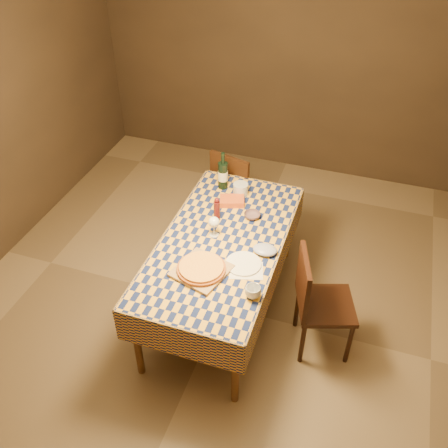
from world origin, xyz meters
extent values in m
plane|color=brown|center=(0.00, 0.00, 0.00)|extent=(5.00, 5.00, 0.00)
cube|color=#34271D|center=(0.00, 2.50, 1.35)|extent=(4.50, 0.10, 2.70)
cylinder|color=brown|center=(-0.38, -0.83, 0.38)|extent=(0.06, 0.06, 0.75)
cylinder|color=brown|center=(0.38, -0.83, 0.38)|extent=(0.06, 0.06, 0.75)
cylinder|color=brown|center=(-0.38, 0.83, 0.38)|extent=(0.06, 0.06, 0.75)
cylinder|color=brown|center=(0.38, 0.83, 0.38)|extent=(0.06, 0.06, 0.75)
cube|color=brown|center=(0.00, 0.00, 0.74)|extent=(0.90, 1.80, 0.03)
cube|color=olive|center=(0.00, 0.00, 0.76)|extent=(0.92, 1.82, 0.02)
cube|color=olive|center=(0.00, -0.92, 0.62)|extent=(0.94, 0.01, 0.30)
cube|color=olive|center=(0.00, 0.92, 0.62)|extent=(0.94, 0.01, 0.30)
cube|color=olive|center=(-0.47, 0.00, 0.62)|extent=(0.01, 1.84, 0.30)
cube|color=olive|center=(0.47, 0.00, 0.62)|extent=(0.01, 1.84, 0.30)
cube|color=#A27D4C|center=(-0.03, -0.38, 0.78)|extent=(0.44, 0.44, 0.02)
cylinder|color=#964819|center=(-0.03, -0.38, 0.80)|extent=(0.44, 0.44, 0.02)
cylinder|color=orange|center=(-0.03, -0.38, 0.82)|extent=(0.40, 0.40, 0.02)
cylinder|color=#451012|center=(-0.13, 0.24, 0.86)|extent=(0.06, 0.06, 0.18)
sphere|color=#451012|center=(-0.13, 0.24, 0.97)|extent=(0.04, 0.04, 0.04)
imported|color=#5B434C|center=(0.14, 0.36, 0.79)|extent=(0.18, 0.18, 0.04)
cylinder|color=white|center=(-0.08, 0.05, 0.77)|extent=(0.08, 0.08, 0.01)
cylinder|color=white|center=(-0.08, 0.05, 0.82)|extent=(0.01, 0.01, 0.08)
sphere|color=white|center=(-0.08, 0.05, 0.90)|extent=(0.09, 0.09, 0.09)
ellipsoid|color=#410711|center=(-0.08, 0.05, 0.89)|extent=(0.06, 0.06, 0.04)
cylinder|color=black|center=(-0.23, 0.70, 0.90)|extent=(0.09, 0.09, 0.25)
cylinder|color=black|center=(-0.23, 0.70, 1.07)|extent=(0.03, 0.03, 0.10)
cylinder|color=beige|center=(-0.23, 0.70, 0.90)|extent=(0.09, 0.09, 0.09)
cylinder|color=#B8BCBF|center=(-0.05, 0.64, 0.82)|extent=(0.17, 0.17, 0.11)
cube|color=#BC4918|center=(-0.08, 0.49, 0.80)|extent=(0.24, 0.20, 0.05)
cylinder|color=white|center=(0.24, -0.21, 0.78)|extent=(0.34, 0.34, 0.02)
imported|color=silver|center=(0.39, -0.49, 0.81)|extent=(0.14, 0.14, 0.09)
cube|color=silver|center=(0.28, -0.26, 0.77)|extent=(0.29, 0.25, 0.00)
ellipsoid|color=#949BBE|center=(0.36, -0.03, 0.80)|extent=(0.19, 0.15, 0.06)
cube|color=black|center=(-0.21, 1.16, 0.45)|extent=(0.51, 0.51, 0.04)
cube|color=black|center=(-0.26, 0.97, 0.70)|extent=(0.42, 0.14, 0.46)
cylinder|color=black|center=(0.01, 1.29, 0.21)|extent=(0.04, 0.04, 0.43)
cylinder|color=black|center=(-0.33, 1.38, 0.21)|extent=(0.04, 0.04, 0.43)
cylinder|color=black|center=(-0.08, 0.94, 0.21)|extent=(0.04, 0.04, 0.43)
cylinder|color=black|center=(-0.43, 1.03, 0.21)|extent=(0.04, 0.04, 0.43)
cube|color=black|center=(0.88, -0.11, 0.45)|extent=(0.53, 0.53, 0.04)
cube|color=black|center=(0.69, -0.18, 0.70)|extent=(0.17, 0.41, 0.46)
cylinder|color=black|center=(1.11, -0.23, 0.21)|extent=(0.04, 0.04, 0.43)
cylinder|color=black|center=(1.00, 0.11, 0.21)|extent=(0.04, 0.04, 0.43)
cylinder|color=black|center=(0.77, -0.34, 0.21)|extent=(0.04, 0.04, 0.43)
cylinder|color=black|center=(0.65, 0.00, 0.21)|extent=(0.04, 0.04, 0.43)
camera|label=1|loc=(0.96, -2.81, 3.34)|focal=40.00mm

